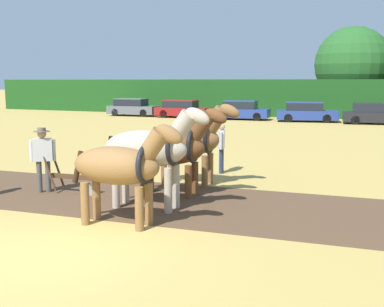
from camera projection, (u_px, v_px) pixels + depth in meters
ground_plane at (47, 255)px, 8.39m from camera, size 240.00×240.00×0.00m
plowed_furrow_strip at (20, 188)px, 13.55m from camera, size 28.42×6.10×0.01m
hedgerow at (328, 99)px, 38.73m from camera, size 67.21×1.30×3.11m
tree_far_left at (353, 65)px, 41.80m from camera, size 6.56×6.56×7.68m
draft_horse_lead_left at (121, 166)px, 9.93m from camera, size 2.60×0.98×2.24m
draft_horse_lead_right at (150, 149)px, 11.24m from camera, size 2.77×1.05×2.49m
draft_horse_trail_left at (173, 146)px, 12.60m from camera, size 2.74×1.11×2.40m
draft_horse_trail_right at (191, 139)px, 13.93m from camera, size 2.68×1.11×2.44m
plow at (76, 182)px, 12.90m from camera, size 1.55×0.49×1.13m
farmer_at_plow at (43, 154)px, 12.95m from camera, size 0.55×0.47×1.76m
farmer_beside_team at (222, 144)px, 15.69m from camera, size 0.33×0.64×1.64m
parked_car_far_left at (133, 108)px, 41.38m from camera, size 4.42×2.04×1.50m
parked_car_left at (182, 109)px, 39.47m from camera, size 4.52×2.01×1.43m
parked_car_center_left at (242, 111)px, 37.39m from camera, size 4.20×2.15×1.47m
parked_car_center at (306, 112)px, 35.48m from camera, size 4.66×2.59×1.45m
parked_car_center_right at (374, 114)px, 33.55m from camera, size 4.54×2.30×1.47m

